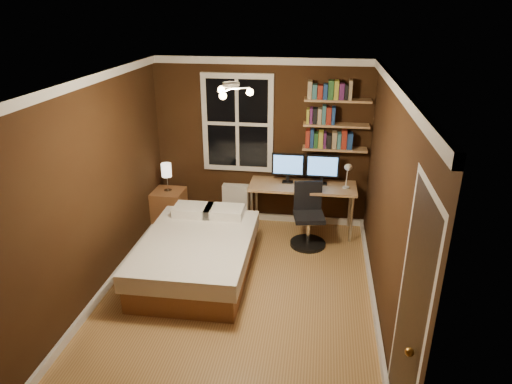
# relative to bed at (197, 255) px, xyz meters

# --- Properties ---
(floor) EXTENTS (4.20, 4.20, 0.00)m
(floor) POSITION_rel_bed_xyz_m (0.58, -0.40, -0.27)
(floor) COLOR brown
(floor) RESTS_ON ground
(wall_back) EXTENTS (3.20, 0.04, 2.50)m
(wall_back) POSITION_rel_bed_xyz_m (0.58, 1.70, 0.98)
(wall_back) COLOR black
(wall_back) RESTS_ON ground
(wall_left) EXTENTS (0.04, 4.20, 2.50)m
(wall_left) POSITION_rel_bed_xyz_m (-1.02, -0.40, 0.98)
(wall_left) COLOR black
(wall_left) RESTS_ON ground
(wall_right) EXTENTS (0.04, 4.20, 2.50)m
(wall_right) POSITION_rel_bed_xyz_m (2.18, -0.40, 0.98)
(wall_right) COLOR black
(wall_right) RESTS_ON ground
(ceiling) EXTENTS (3.20, 4.20, 0.02)m
(ceiling) POSITION_rel_bed_xyz_m (0.58, -0.40, 2.23)
(ceiling) COLOR white
(ceiling) RESTS_ON wall_back
(window) EXTENTS (1.06, 0.06, 1.46)m
(window) POSITION_rel_bed_xyz_m (0.23, 1.66, 1.28)
(window) COLOR silver
(window) RESTS_ON wall_back
(door) EXTENTS (0.03, 0.82, 2.05)m
(door) POSITION_rel_bed_xyz_m (2.17, -1.95, 0.76)
(door) COLOR black
(door) RESTS_ON ground
(door_knob) EXTENTS (0.06, 0.06, 0.06)m
(door_knob) POSITION_rel_bed_xyz_m (2.13, -2.25, 0.73)
(door_knob) COLOR #B67F31
(door_knob) RESTS_ON door
(ceiling_fixture) EXTENTS (0.44, 0.44, 0.18)m
(ceiling_fixture) POSITION_rel_bed_xyz_m (0.58, -0.50, 2.13)
(ceiling_fixture) COLOR beige
(ceiling_fixture) RESTS_ON ceiling
(bookshelf_lower) EXTENTS (0.92, 0.22, 0.03)m
(bookshelf_lower) POSITION_rel_bed_xyz_m (1.66, 1.58, 0.98)
(bookshelf_lower) COLOR #9D704C
(bookshelf_lower) RESTS_ON wall_back
(books_row_lower) EXTENTS (0.60, 0.16, 0.23)m
(books_row_lower) POSITION_rel_bed_xyz_m (1.66, 1.58, 1.11)
(books_row_lower) COLOR maroon
(books_row_lower) RESTS_ON bookshelf_lower
(bookshelf_middle) EXTENTS (0.92, 0.22, 0.03)m
(bookshelf_middle) POSITION_rel_bed_xyz_m (1.66, 1.58, 1.33)
(bookshelf_middle) COLOR #9D704C
(bookshelf_middle) RESTS_ON wall_back
(books_row_middle) EXTENTS (0.42, 0.16, 0.23)m
(books_row_middle) POSITION_rel_bed_xyz_m (1.66, 1.58, 1.46)
(books_row_middle) COLOR navy
(books_row_middle) RESTS_ON bookshelf_middle
(bookshelf_upper) EXTENTS (0.92, 0.22, 0.03)m
(bookshelf_upper) POSITION_rel_bed_xyz_m (1.66, 1.58, 1.68)
(bookshelf_upper) COLOR #9D704C
(bookshelf_upper) RESTS_ON wall_back
(books_row_upper) EXTENTS (0.54, 0.16, 0.23)m
(books_row_upper) POSITION_rel_bed_xyz_m (1.66, 1.58, 1.81)
(books_row_upper) COLOR #255728
(books_row_upper) RESTS_ON bookshelf_upper
(bed) EXTENTS (1.35, 1.86, 0.63)m
(bed) POSITION_rel_bed_xyz_m (0.00, 0.00, 0.00)
(bed) COLOR brown
(bed) RESTS_ON ground
(nightstand) EXTENTS (0.46, 0.46, 0.57)m
(nightstand) POSITION_rel_bed_xyz_m (-0.79, 1.28, 0.01)
(nightstand) COLOR brown
(nightstand) RESTS_ON ground
(bedside_lamp) EXTENTS (0.15, 0.15, 0.43)m
(bedside_lamp) POSITION_rel_bed_xyz_m (-0.79, 1.28, 0.52)
(bedside_lamp) COLOR beige
(bedside_lamp) RESTS_ON nightstand
(radiator) EXTENTS (0.40, 0.14, 0.60)m
(radiator) POSITION_rel_bed_xyz_m (0.19, 1.59, 0.03)
(radiator) COLOR silver
(radiator) RESTS_ON ground
(desk) EXTENTS (1.55, 0.58, 0.74)m
(desk) POSITION_rel_bed_xyz_m (1.23, 1.38, 0.41)
(desk) COLOR #9D704C
(desk) RESTS_ON ground
(monitor_left) EXTENTS (0.48, 0.12, 0.45)m
(monitor_left) POSITION_rel_bed_xyz_m (1.00, 1.46, 0.69)
(monitor_left) COLOR black
(monitor_left) RESTS_ON desk
(monitor_right) EXTENTS (0.48, 0.12, 0.45)m
(monitor_right) POSITION_rel_bed_xyz_m (1.50, 1.46, 0.69)
(monitor_right) COLOR black
(monitor_right) RESTS_ON desk
(desk_lamp) EXTENTS (0.14, 0.32, 0.44)m
(desk_lamp) POSITION_rel_bed_xyz_m (1.85, 1.28, 0.69)
(desk_lamp) COLOR silver
(desk_lamp) RESTS_ON desk
(office_chair) EXTENTS (0.50, 0.50, 0.91)m
(office_chair) POSITION_rel_bed_xyz_m (1.34, 0.98, 0.07)
(office_chair) COLOR black
(office_chair) RESTS_ON ground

